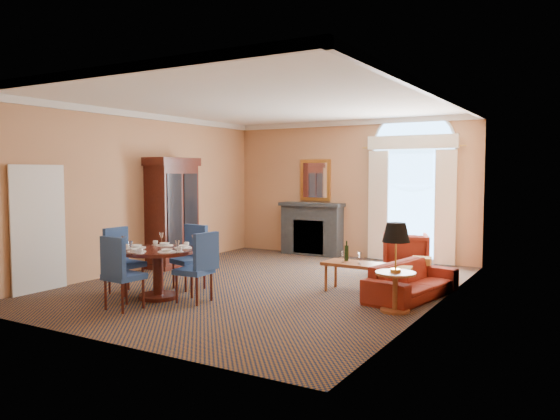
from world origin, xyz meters
The scene contains 12 objects.
ground centered at (0.00, 0.00, 0.00)m, with size 7.50×7.50×0.00m, color #101C33.
room_envelope centered at (-0.03, 0.67, 2.51)m, with size 6.04×7.52×3.45m.
armoire centered at (-2.72, 0.61, 1.11)m, with size 0.66×1.17×2.30m.
dining_table centered at (-0.92, -1.75, 0.59)m, with size 1.25×1.25×0.98m.
dining_chair_north centered at (-0.97, -0.84, 0.62)m, with size 0.60×0.60×1.08m.
dining_chair_south centered at (-0.85, -2.63, 0.62)m, with size 0.52×0.53×1.08m.
dining_chair_east centered at (-0.16, -1.65, 0.62)m, with size 0.54×0.53×1.08m.
dining_chair_west centered at (-1.71, -1.77, 0.62)m, with size 0.53×0.53×1.08m.
sofa centered at (2.55, 0.30, 0.28)m, with size 1.91×0.75×0.56m, color maroon.
armchair centered at (1.80, 2.32, 0.40)m, with size 0.85×0.88×0.80m, color maroon.
coffee_table centered at (1.56, 0.25, 0.46)m, with size 1.00×0.58×0.84m.
side_table centered at (2.60, -0.67, 0.82)m, with size 0.58×0.58×1.25m.
Camera 1 is at (5.08, -8.13, 2.00)m, focal length 35.00 mm.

